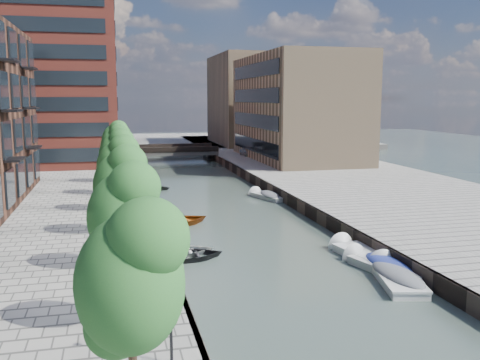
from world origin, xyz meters
name	(u,v)px	position (x,y,z in m)	size (l,w,h in m)	color
water	(211,199)	(0.00, 40.00, 0.00)	(300.00, 300.00, 0.00)	#38473F
quay_right	(370,187)	(16.00, 40.00, 0.50)	(20.00, 140.00, 1.00)	gray
quay_wall_left	(144,197)	(-6.10, 40.00, 0.50)	(0.25, 140.00, 1.00)	#332823
quay_wall_right	(274,191)	(6.10, 40.00, 0.50)	(0.25, 140.00, 1.00)	#332823
far_closure	(157,143)	(0.00, 100.00, 0.50)	(80.00, 40.00, 1.00)	gray
tower	(41,44)	(-17.00, 65.00, 16.00)	(18.00, 18.00, 30.00)	maroon
tan_block_near	(297,108)	(16.00, 62.00, 8.00)	(12.00, 25.00, 14.00)	#9E8261
tan_block_far	(249,100)	(16.00, 88.00, 9.00)	(12.00, 20.00, 16.00)	#9E8261
bridge	(172,151)	(0.00, 72.00, 1.39)	(13.00, 6.00, 1.30)	gray
tree_0	(130,275)	(-8.50, 4.00, 5.31)	(2.50, 2.50, 5.95)	#382619
tree_1	(123,212)	(-8.50, 11.00, 5.31)	(2.50, 2.50, 5.95)	#382619
tree_2	(119,182)	(-8.50, 18.00, 5.31)	(2.50, 2.50, 5.95)	#382619
tree_3	(117,164)	(-8.50, 25.00, 5.31)	(2.50, 2.50, 5.95)	#382619
tree_4	(116,153)	(-8.50, 32.00, 5.31)	(2.50, 2.50, 5.95)	#382619
tree_5	(115,145)	(-8.50, 39.00, 5.31)	(2.50, 2.50, 5.95)	#382619
tree_6	(115,139)	(-8.50, 46.00, 5.31)	(2.50, 2.50, 5.95)	#382619
lamp_0	(170,286)	(-7.20, 8.00, 3.51)	(0.24, 0.24, 4.12)	black
lamp_1	(141,196)	(-7.20, 24.00, 3.51)	(0.24, 0.24, 4.12)	black
lamp_2	(131,164)	(-7.20, 40.00, 3.51)	(0.24, 0.24, 4.12)	black
sloop_1	(185,259)	(-4.89, 22.01, 0.00)	(3.19, 4.47, 0.92)	black
sloop_2	(176,225)	(-4.38, 30.70, 0.00)	(3.61, 5.05, 1.05)	#994710
sloop_3	(178,255)	(-5.19, 22.96, 0.00)	(3.12, 4.37, 0.91)	silver
sloop_4	(150,190)	(-5.12, 46.66, 0.00)	(2.89, 4.04, 0.84)	black
motorboat_1	(395,276)	(5.08, 15.90, 0.21)	(3.02, 5.57, 1.76)	silver
motorboat_2	(361,255)	(5.26, 20.09, 0.10)	(2.64, 5.54, 1.77)	white
motorboat_3	(382,266)	(5.27, 17.59, 0.21)	(3.08, 5.41, 1.71)	#B2B3B1
motorboat_4	(267,196)	(5.19, 39.40, 0.19)	(2.95, 4.86, 1.53)	beige
car	(247,151)	(10.32, 67.17, 1.62)	(1.45, 3.61, 1.23)	gray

